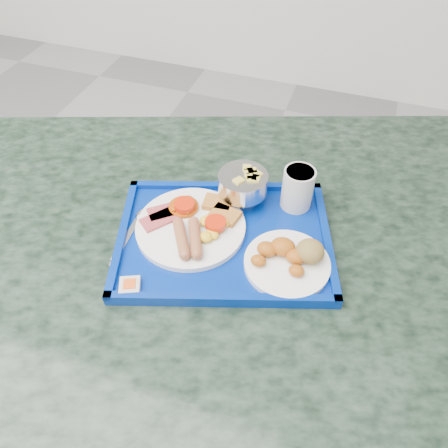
% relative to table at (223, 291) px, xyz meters
% --- Properties ---
extents(table, '(1.55, 1.27, 0.83)m').
position_rel_table_xyz_m(table, '(0.00, 0.00, 0.00)').
color(table, gray).
rests_on(table, floor).
extents(tray, '(0.51, 0.44, 0.03)m').
position_rel_table_xyz_m(tray, '(0.01, -0.02, 0.22)').
color(tray, navy).
rests_on(tray, table).
extents(main_plate, '(0.23, 0.23, 0.04)m').
position_rel_table_xyz_m(main_plate, '(-0.06, -0.02, 0.24)').
color(main_plate, white).
rests_on(main_plate, tray).
extents(bread_plate, '(0.17, 0.17, 0.06)m').
position_rel_table_xyz_m(bread_plate, '(0.15, -0.05, 0.24)').
color(bread_plate, white).
rests_on(bread_plate, tray).
extents(fruit_bowl, '(0.11, 0.11, 0.07)m').
position_rel_table_xyz_m(fruit_bowl, '(0.01, 0.10, 0.28)').
color(fruit_bowl, silver).
rests_on(fruit_bowl, tray).
extents(juice_cup, '(0.07, 0.07, 0.09)m').
position_rel_table_xyz_m(juice_cup, '(0.13, 0.12, 0.28)').
color(juice_cup, silver).
rests_on(juice_cup, tray).
extents(spoon, '(0.03, 0.15, 0.01)m').
position_rel_table_xyz_m(spoon, '(-0.18, -0.04, 0.23)').
color(spoon, silver).
rests_on(spoon, tray).
extents(knife, '(0.02, 0.16, 0.00)m').
position_rel_table_xyz_m(knife, '(-0.18, -0.09, 0.23)').
color(knife, silver).
rests_on(knife, tray).
extents(jam_packet, '(0.05, 0.05, 0.02)m').
position_rel_table_xyz_m(jam_packet, '(-0.11, -0.20, 0.23)').
color(jam_packet, silver).
rests_on(jam_packet, tray).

